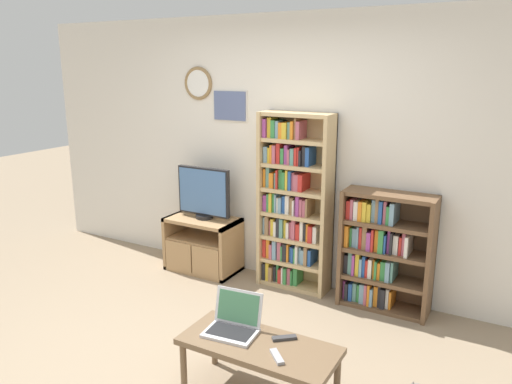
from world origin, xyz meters
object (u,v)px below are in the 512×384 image
object	(u,v)px
laptop	(234,322)
remote_far_from_laptop	(284,338)
tv_stand	(202,244)
bookshelf_tall	(292,204)
coffee_table	(259,350)
television	(204,193)
bookshelf_short	(380,251)
remote_near_laptop	(277,357)

from	to	relation	value
laptop	remote_far_from_laptop	world-z (taller)	laptop
tv_stand	laptop	xyz separation A→B (m)	(1.32, -1.50, 0.17)
bookshelf_tall	coffee_table	size ratio (longest dim) A/B	1.67
tv_stand	television	size ratio (longest dim) A/B	1.25
television	bookshelf_short	size ratio (longest dim) A/B	0.57
television	bookshelf_tall	world-z (taller)	bookshelf_tall
tv_stand	bookshelf_tall	distance (m)	1.13
tv_stand	laptop	size ratio (longest dim) A/B	2.07
television	bookshelf_tall	distance (m)	0.97
tv_stand	coffee_table	xyz separation A→B (m)	(1.54, -1.56, 0.06)
bookshelf_tall	remote_far_from_laptop	size ratio (longest dim) A/B	11.31
bookshelf_short	remote_near_laptop	size ratio (longest dim) A/B	7.38
bookshelf_tall	coffee_table	world-z (taller)	bookshelf_tall
bookshelf_short	laptop	bearing A→B (deg)	-108.49
television	remote_far_from_laptop	size ratio (longest dim) A/B	4.00
remote_far_from_laptop	bookshelf_tall	bearing A→B (deg)	163.77
television	remote_far_from_laptop	world-z (taller)	television
remote_near_laptop	coffee_table	bearing A→B (deg)	107.08
television	tv_stand	bearing A→B (deg)	-117.86
coffee_table	remote_near_laptop	world-z (taller)	remote_near_laptop
television	coffee_table	size ratio (longest dim) A/B	0.59
bookshelf_short	coffee_table	distance (m)	1.70
television	remote_near_laptop	bearing A→B (deg)	-44.64
bookshelf_short	laptop	size ratio (longest dim) A/B	2.93
coffee_table	laptop	distance (m)	0.25
tv_stand	remote_far_from_laptop	bearing A→B (deg)	-40.87
tv_stand	bookshelf_short	world-z (taller)	bookshelf_short
laptop	television	bearing A→B (deg)	124.73
bookshelf_short	remote_far_from_laptop	size ratio (longest dim) A/B	7.07
remote_near_laptop	tv_stand	bearing A→B (deg)	90.92
bookshelf_tall	remote_near_laptop	bearing A→B (deg)	-67.42
remote_far_from_laptop	coffee_table	bearing A→B (deg)	-85.02
tv_stand	bookshelf_tall	bearing A→B (deg)	7.01
bookshelf_short	bookshelf_tall	bearing A→B (deg)	178.80
bookshelf_tall	remote_far_from_laptop	distance (m)	1.75
tv_stand	remote_far_from_laptop	distance (m)	2.20
laptop	bookshelf_tall	bearing A→B (deg)	96.15
coffee_table	remote_near_laptop	size ratio (longest dim) A/B	7.08
television	bookshelf_short	bearing A→B (deg)	2.30
bookshelf_tall	remote_far_from_laptop	xyz separation A→B (m)	(0.68, -1.56, -0.43)
bookshelf_tall	coffee_table	xyz separation A→B (m)	(0.56, -1.68, -0.48)
coffee_table	tv_stand	bearing A→B (deg)	134.64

